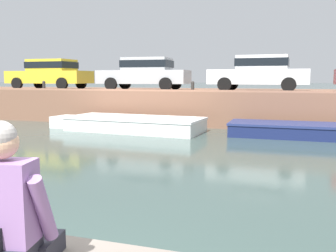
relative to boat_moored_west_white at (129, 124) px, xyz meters
name	(u,v)px	position (x,y,z in m)	size (l,w,h in m)	color
ground_plane	(199,163)	(3.95, -4.70, -0.28)	(400.00, 400.00, 0.00)	#384C47
far_quay_wall	(244,106)	(3.95, 4.67, 0.48)	(60.00, 6.00, 1.51)	brown
far_wall_coping	(236,91)	(3.95, 1.79, 1.27)	(60.00, 0.24, 0.08)	#9F6C52
boat_moored_west_white	(129,124)	(0.00, 0.00, 0.00)	(6.49, 2.48, 0.56)	white
boat_moored_central_navy	(302,130)	(6.46, 0.33, -0.03)	(5.44, 1.74, 0.49)	navy
car_leftmost_yellow	(50,73)	(-6.02, 3.52, 2.08)	(4.37, 1.97, 1.54)	yellow
car_left_inner_silver	(145,72)	(-0.66, 3.52, 2.08)	(4.40, 2.05, 1.54)	#B7BABC
car_centre_white	(260,72)	(4.74, 3.52, 2.08)	(4.29, 2.07, 1.54)	white
mooring_bollard_west	(44,85)	(-5.28, 1.92, 1.47)	(0.15, 0.15, 0.44)	#2D2B28
mooring_bollard_mid	(193,86)	(2.10, 1.92, 1.47)	(0.15, 0.15, 0.44)	#2D2B28
person_seated_right	(10,213)	(4.36, -11.64, 0.92)	(0.57, 0.58, 0.96)	#282833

